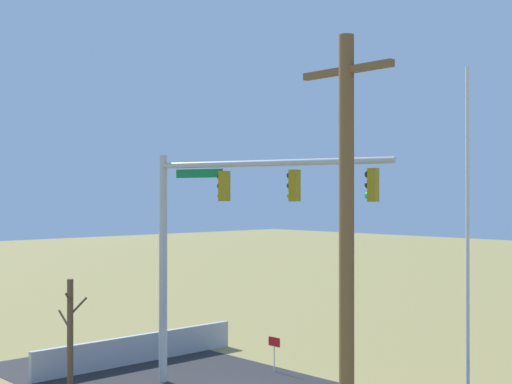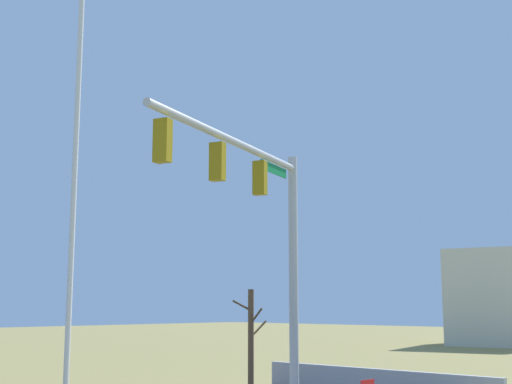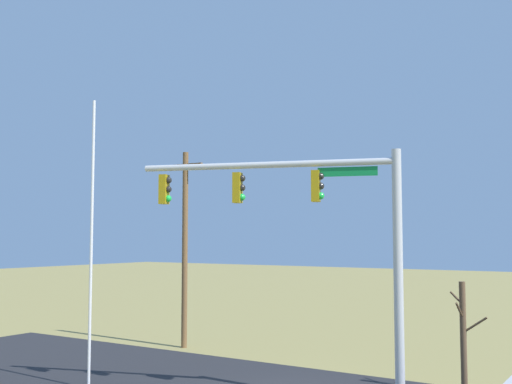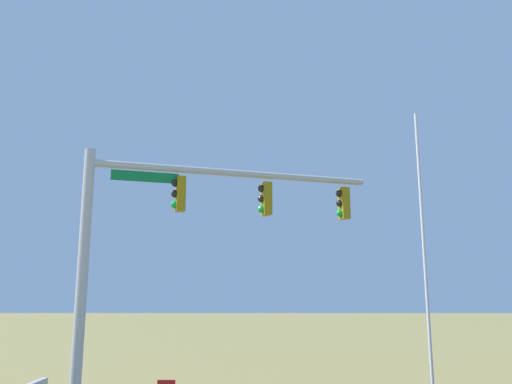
{
  "view_description": "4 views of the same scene",
  "coord_description": "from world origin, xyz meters",
  "views": [
    {
      "loc": [
        -16.09,
        14.17,
        6.23
      ],
      "look_at": [
        -0.34,
        -0.5,
        6.35
      ],
      "focal_mm": 49.84,
      "sensor_mm": 36.0,
      "label": 1
    },
    {
      "loc": [
        -12.98,
        -13.71,
        3.03
      ],
      "look_at": [
        -0.22,
        -1.68,
        5.86
      ],
      "focal_mm": 49.39,
      "sensor_mm": 36.0,
      "label": 2
    },
    {
      "loc": [
        9.7,
        -17.21,
        4.96
      ],
      "look_at": [
        -0.73,
        -0.95,
        6.42
      ],
      "focal_mm": 43.1,
      "sensor_mm": 36.0,
      "label": 3
    },
    {
      "loc": [
        -0.95,
        13.08,
        3.95
      ],
      "look_at": [
        -0.9,
        -0.57,
        6.61
      ],
      "focal_mm": 35.51,
      "sensor_mm": 36.0,
      "label": 4
    }
  ],
  "objects": [
    {
      "name": "bare_tree",
      "position": [
        4.56,
        3.05,
        1.85
      ],
      "size": [
        1.27,
        1.02,
        3.58
      ],
      "color": "brown",
      "rests_on": "ground_plane"
    },
    {
      "name": "signal_mast",
      "position": [
        1.23,
        -0.5,
        5.45
      ],
      "size": [
        7.82,
        2.72,
        7.6
      ],
      "color": "#B2B5BA",
      "rests_on": "ground_plane"
    },
    {
      "name": "utility_pole",
      "position": [
        -8.37,
        4.89,
        4.65
      ],
      "size": [
        1.9,
        0.26,
        8.96
      ],
      "color": "brown",
      "rests_on": "ground_plane"
    },
    {
      "name": "flagpole",
      "position": [
        -6.15,
        -2.77,
        4.83
      ],
      "size": [
        0.1,
        0.1,
        9.67
      ],
      "primitive_type": "cylinder",
      "color": "silver",
      "rests_on": "ground_plane"
    },
    {
      "name": "road_surface",
      "position": [
        -4.0,
        0.0,
        0.01
      ],
      "size": [
        28.0,
        8.0,
        0.01
      ],
      "primitive_type": "cube",
      "color": "#232326",
      "rests_on": "ground_plane"
    }
  ]
}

